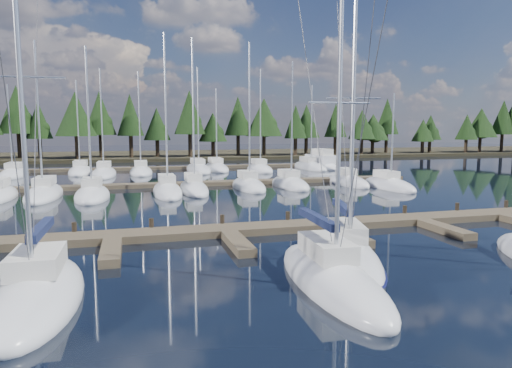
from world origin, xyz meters
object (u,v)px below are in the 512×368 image
object	(u,v)px
front_sailboat_4	(347,256)
front_sailboat_2	(36,295)
front_sailboat_3	(331,278)
motor_yacht_right	(321,165)
main_dock	(228,233)

from	to	relation	value
front_sailboat_4	front_sailboat_2	bearing A→B (deg)	-173.25
front_sailboat_3	motor_yacht_right	world-z (taller)	front_sailboat_3
main_dock	front_sailboat_4	world-z (taller)	front_sailboat_4
front_sailboat_2	front_sailboat_3	xyz separation A→B (m)	(10.29, -1.00, -0.00)
main_dock	front_sailboat_2	size ratio (longest dim) A/B	3.26
front_sailboat_4	motor_yacht_right	distance (m)	48.16
front_sailboat_2	front_sailboat_4	distance (m)	12.29
front_sailboat_2	front_sailboat_3	bearing A→B (deg)	-5.57
front_sailboat_2	front_sailboat_3	distance (m)	10.34
front_sailboat_2	front_sailboat_4	size ratio (longest dim) A/B	1.05
front_sailboat_3	front_sailboat_4	bearing A→B (deg)	52.00
motor_yacht_right	front_sailboat_4	bearing A→B (deg)	-111.96
main_dock	front_sailboat_4	size ratio (longest dim) A/B	3.42
front_sailboat_3	motor_yacht_right	xyz separation A→B (m)	(19.92, 47.11, 0.23)
main_dock	front_sailboat_2	world-z (taller)	front_sailboat_2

